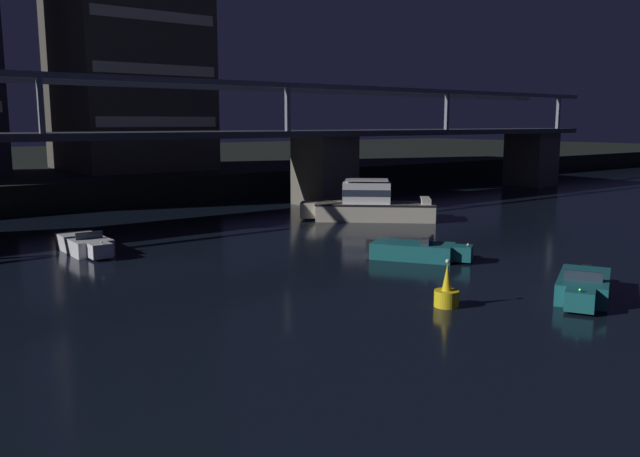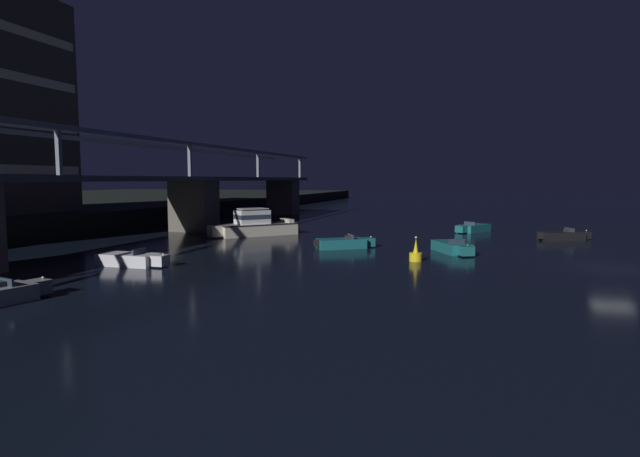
{
  "view_description": "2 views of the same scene",
  "coord_description": "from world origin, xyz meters",
  "views": [
    {
      "loc": [
        -17.9,
        -2.82,
        6.6
      ],
      "look_at": [
        2.58,
        24.27,
        1.03
      ],
      "focal_mm": 36.32,
      "sensor_mm": 36.0,
      "label": 1
    },
    {
      "loc": [
        -36.24,
        8.78,
        5.74
      ],
      "look_at": [
        5.17,
        21.28,
        1.53
      ],
      "focal_mm": 28.58,
      "sensor_mm": 36.0,
      "label": 2
    }
  ],
  "objects": [
    {
      "name": "speedboat_mid_center",
      "position": [
        4.57,
        19.03,
        0.41
      ],
      "size": [
        3.8,
        4.79,
        1.16
      ],
      "color": "#196066",
      "rests_on": "ground"
    },
    {
      "name": "cabin_cruiser_near_left",
      "position": [
        11.31,
        30.08,
        1.05
      ],
      "size": [
        8.19,
        7.61,
        2.79
      ],
      "color": "beige",
      "rests_on": "ground"
    },
    {
      "name": "river_bridge",
      "position": [
        -0.0,
        38.48,
        4.24
      ],
      "size": [
        88.72,
        6.4,
        9.38
      ],
      "color": "#605B51",
      "rests_on": "ground"
    },
    {
      "name": "speedboat_far_center",
      "position": [
        21.3,
        8.75,
        0.41
      ],
      "size": [
        4.8,
        3.77,
        1.16
      ],
      "color": "#196066",
      "rests_on": "ground"
    },
    {
      "name": "speedboat_near_center",
      "position": [
        15.98,
        0.57,
        0.41
      ],
      "size": [
        3.46,
        4.91,
        1.16
      ],
      "color": "black",
      "rests_on": "ground"
    },
    {
      "name": "ground_plane",
      "position": [
        0.0,
        0.0,
        0.0
      ],
      "size": [
        400.0,
        400.0,
        0.0
      ],
      "primitive_type": "plane",
      "color": "black"
    },
    {
      "name": "speedboat_near_right",
      "position": [
        -7.83,
        30.48,
        0.41
      ],
      "size": [
        1.83,
        5.2,
        1.16
      ],
      "color": "silver",
      "rests_on": "ground"
    },
    {
      "name": "channel_buoy",
      "position": [
        -0.53,
        12.55,
        0.48
      ],
      "size": [
        0.9,
        0.9,
        1.76
      ],
      "color": "yellow",
      "rests_on": "ground"
    },
    {
      "name": "speedboat_far_left",
      "position": [
        4.55,
        10.22,
        0.41
      ],
      "size": [
        4.9,
        3.49,
        1.16
      ],
      "color": "#196066",
      "rests_on": "ground"
    }
  ]
}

